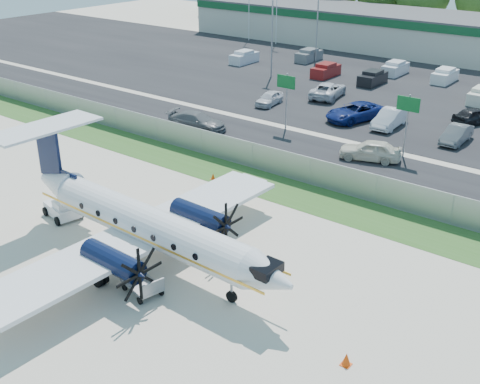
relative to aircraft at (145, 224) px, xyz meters
The scene contains 26 objects.
ground 2.78m from the aircraft, ahead, with size 170.00×170.00×0.00m, color beige.
grass_verge 12.57m from the aircraft, 82.88° to the left, with size 170.00×4.00×0.02m, color #2D561E.
access_road 19.46m from the aircraft, 85.46° to the left, with size 170.00×8.00×0.02m, color black.
parking_lot 40.36m from the aircraft, 87.82° to the left, with size 170.00×32.00×0.02m, color black.
perimeter_fence 14.41m from the aircraft, 83.87° to the left, with size 120.00×0.06×1.99m.
building_west 66.18m from the aircraft, 109.85° to the left, with size 46.40×12.40×5.24m.
sign_left 24.10m from the aircraft, 105.60° to the left, with size 1.80×0.26×5.00m.
sign_mid 23.65m from the aircraft, 78.94° to the left, with size 1.80×0.26×5.00m.
flagpole_west 65.18m from the aircraft, 121.89° to the left, with size 1.06×0.12×10.00m.
flagpole_east 62.69m from the aircraft, 118.01° to the left, with size 1.06×0.12×10.00m.
light_pole_nw 42.59m from the aircraft, 115.76° to the left, with size 0.90×0.35×9.09m.
light_pole_sw 51.76m from the aircraft, 110.94° to the left, with size 0.90×0.35×9.09m.
aircraft is the anchor object (origin of this frame).
pushback_tug 8.11m from the aircraft, behind, with size 2.64×2.15×1.29m.
baggage_cart_far 3.51m from the aircraft, 49.02° to the right, with size 2.42×1.78×1.14m.
cone_nose 12.78m from the aircraft, ahead, with size 0.42×0.42×0.60m.
cone_starboard_wing 11.87m from the aircraft, 112.14° to the left, with size 0.32×0.32×0.46m.
road_car_west 22.44m from the aircraft, 124.34° to the left, with size 2.18×5.36×1.56m, color #595B5E.
road_car_mid 21.41m from the aircraft, 82.58° to the left, with size 1.88×4.68×1.59m, color beige.
parked_car_a 31.18m from the aircraft, 112.74° to the left, with size 1.57×3.91×1.33m, color silver.
parked_car_b 29.55m from the aircraft, 95.59° to the left, with size 2.68×5.80×1.61m, color navy.
parked_car_c 29.55m from the aircraft, 89.05° to the left, with size 1.69×4.85×1.60m, color silver.
parked_car_d 29.89m from the aircraft, 77.14° to the left, with size 1.52×4.35×1.43m, color #595B5E.
parked_car_f 35.78m from the aircraft, 104.21° to the left, with size 2.62×5.69×1.58m, color silver.
parked_car_g 35.71m from the aircraft, 80.03° to the left, with size 1.79×4.44×1.51m, color black.
far_parking_rows 45.35m from the aircraft, 88.06° to the left, with size 56.00×10.00×1.60m, color gray, non-canonical shape.
Camera 1 is at (19.65, -19.55, 17.04)m, focal length 45.00 mm.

